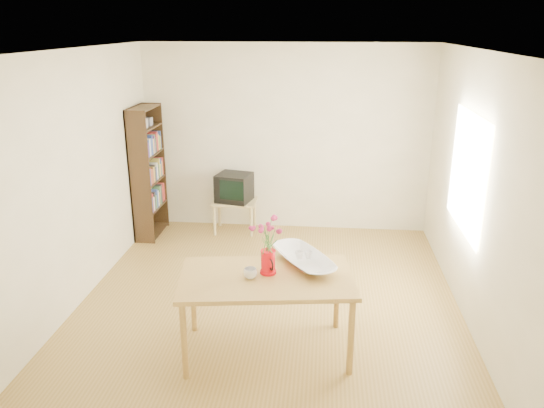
# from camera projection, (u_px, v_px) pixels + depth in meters

# --- Properties ---
(room) EXTENTS (4.50, 4.50, 4.50)m
(room) POSITION_uv_depth(u_px,v_px,m) (272.00, 185.00, 5.28)
(room) COLOR olive
(room) RESTS_ON ground
(table) EXTENTS (1.61, 1.06, 0.75)m
(table) POSITION_uv_depth(u_px,v_px,m) (267.00, 284.00, 4.62)
(table) COLOR #A17837
(table) RESTS_ON ground
(tv_stand) EXTENTS (0.60, 0.45, 0.46)m
(tv_stand) POSITION_uv_depth(u_px,v_px,m) (235.00, 206.00, 7.50)
(tv_stand) COLOR tan
(tv_stand) RESTS_ON ground
(bookshelf) EXTENTS (0.28, 0.70, 1.80)m
(bookshelf) POSITION_uv_depth(u_px,v_px,m) (149.00, 177.00, 7.25)
(bookshelf) COLOR black
(bookshelf) RESTS_ON ground
(pitcher) EXTENTS (0.14, 0.21, 0.22)m
(pitcher) POSITION_uv_depth(u_px,v_px,m) (268.00, 263.00, 4.63)
(pitcher) COLOR red
(pitcher) RESTS_ON table
(flowers) EXTENTS (0.25, 0.25, 0.35)m
(flowers) POSITION_uv_depth(u_px,v_px,m) (268.00, 233.00, 4.53)
(flowers) COLOR #BC2C66
(flowers) RESTS_ON pitcher
(mug) EXTENTS (0.16, 0.16, 0.09)m
(mug) POSITION_uv_depth(u_px,v_px,m) (250.00, 273.00, 4.55)
(mug) COLOR white
(mug) RESTS_ON table
(bowl) EXTENTS (0.73, 0.73, 0.50)m
(bowl) POSITION_uv_depth(u_px,v_px,m) (304.00, 238.00, 4.76)
(bowl) COLOR white
(bowl) RESTS_ON table
(teacup_a) EXTENTS (0.09, 0.09, 0.06)m
(teacup_a) POSITION_uv_depth(u_px,v_px,m) (299.00, 243.00, 4.78)
(teacup_a) COLOR white
(teacup_a) RESTS_ON bowl
(teacup_b) EXTENTS (0.09, 0.09, 0.06)m
(teacup_b) POSITION_uv_depth(u_px,v_px,m) (309.00, 243.00, 4.79)
(teacup_b) COLOR white
(teacup_b) RESTS_ON bowl
(television) EXTENTS (0.53, 0.50, 0.39)m
(television) POSITION_uv_depth(u_px,v_px,m) (234.00, 187.00, 7.42)
(television) COLOR black
(television) RESTS_ON tv_stand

